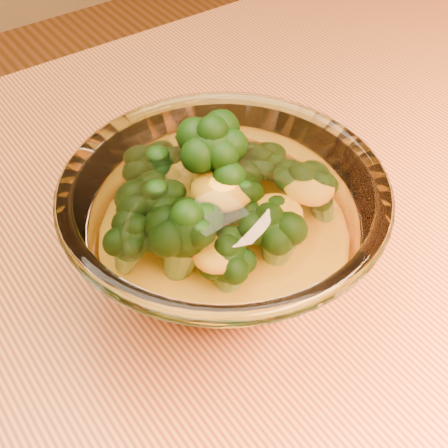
# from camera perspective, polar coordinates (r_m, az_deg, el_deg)

# --- Properties ---
(table) EXTENTS (1.20, 0.80, 0.75)m
(table) POSITION_cam_1_polar(r_m,az_deg,el_deg) (0.61, 5.20, -8.11)
(table) COLOR #CA7F3C
(table) RESTS_ON ground
(glass_bowl) EXTENTS (0.24, 0.24, 0.11)m
(glass_bowl) POSITION_cam_1_polar(r_m,az_deg,el_deg) (0.47, 0.00, -0.45)
(glass_bowl) COLOR white
(glass_bowl) RESTS_ON table
(cheese_sauce) EXTENTS (0.14, 0.14, 0.04)m
(cheese_sauce) POSITION_cam_1_polar(r_m,az_deg,el_deg) (0.49, 0.00, -2.31)
(cheese_sauce) COLOR orange
(cheese_sauce) RESTS_ON glass_bowl
(broccoli_heap) EXTENTS (0.17, 0.15, 0.09)m
(broccoli_heap) POSITION_cam_1_polar(r_m,az_deg,el_deg) (0.46, -0.75, 2.10)
(broccoli_heap) COLOR black
(broccoli_heap) RESTS_ON cheese_sauce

